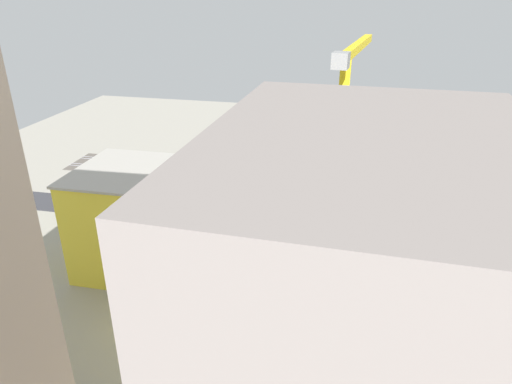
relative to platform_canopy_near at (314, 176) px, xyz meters
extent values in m
plane|color=#9E998C|center=(6.80, 14.00, -4.16)|extent=(199.72, 199.72, 0.00)
cube|color=#5B544C|center=(6.80, -6.92, -4.15)|extent=(125.03, 15.81, 0.01)
cube|color=#38383D|center=(6.80, 19.03, -4.15)|extent=(124.95, 11.00, 0.01)
cube|color=#9E9EA8|center=(6.80, -10.55, -3.98)|extent=(124.81, 2.12, 0.12)
cube|color=#9E9EA8|center=(6.80, -9.11, -3.98)|extent=(124.81, 2.12, 0.12)
cube|color=#9E9EA8|center=(6.80, -4.74, -3.98)|extent=(124.81, 2.12, 0.12)
cube|color=#9E9EA8|center=(6.80, -3.30, -3.98)|extent=(124.81, 2.12, 0.12)
cube|color=#C63D2D|center=(0.00, 0.00, 0.03)|extent=(65.84, 5.42, 0.47)
cylinder|color=slate|center=(-29.60, -0.47, -2.18)|extent=(0.30, 0.30, 3.95)
cylinder|color=slate|center=(-14.80, -0.24, -2.18)|extent=(0.30, 0.30, 3.95)
cylinder|color=slate|center=(0.00, 0.00, -2.18)|extent=(0.30, 0.30, 3.95)
cylinder|color=slate|center=(14.80, 0.24, -2.18)|extent=(0.30, 0.30, 3.95)
cylinder|color=slate|center=(29.60, 0.47, -2.18)|extent=(0.30, 0.30, 3.95)
cube|color=#B73328|center=(-2.46, -6.16, -0.23)|extent=(64.54, 5.22, 0.36)
cylinder|color=slate|center=(-31.47, -6.62, -2.28)|extent=(0.30, 0.30, 3.75)
cylinder|color=slate|center=(-16.96, -6.39, -2.28)|extent=(0.30, 0.30, 3.75)
cylinder|color=slate|center=(-2.46, -6.16, -2.28)|extent=(0.30, 0.30, 3.75)
cylinder|color=slate|center=(12.05, -5.92, -2.28)|extent=(0.30, 0.30, 3.75)
cylinder|color=slate|center=(26.56, -5.69, -2.28)|extent=(0.30, 0.30, 3.75)
cube|color=black|center=(-13.52, -9.83, -3.66)|extent=(16.34, 2.60, 1.00)
cylinder|color=black|center=(-12.05, -9.80, -1.86)|extent=(13.39, 2.81, 2.60)
cube|color=black|center=(-18.72, -9.91, -2.50)|extent=(2.99, 2.84, 3.30)
cylinder|color=black|center=(-6.87, -9.72, 0.14)|extent=(0.70, 0.70, 1.40)
cube|color=black|center=(-33.56, -9.83, -3.86)|extent=(17.28, 2.74, 0.60)
cube|color=#4C7F4C|center=(-33.56, -9.83, -1.61)|extent=(19.20, 3.39, 3.90)
cylinder|color=#355935|center=(-33.56, -9.83, 0.60)|extent=(18.44, 3.38, 3.08)
cube|color=black|center=(-12.98, 15.69, -4.01)|extent=(3.62, 1.80, 0.30)
cube|color=#474C51|center=(-12.98, 15.69, -3.43)|extent=(4.30, 1.89, 0.84)
cube|color=#1E2328|center=(-12.98, 15.69, -2.73)|extent=(2.43, 1.61, 0.56)
cube|color=black|center=(-4.45, 16.13, -4.01)|extent=(3.63, 1.87, 0.30)
cube|color=black|center=(-4.45, 16.13, -3.46)|extent=(4.31, 1.98, 0.79)
cube|color=#1E2328|center=(-4.45, 16.13, -2.79)|extent=(2.45, 1.66, 0.56)
cube|color=black|center=(3.00, 15.37, -4.01)|extent=(3.90, 1.95, 0.30)
cube|color=#474C51|center=(3.00, 15.37, -3.43)|extent=(4.63, 2.06, 0.85)
cube|color=#1E2328|center=(3.00, 15.37, -2.74)|extent=(2.62, 1.74, 0.53)
cube|color=black|center=(10.86, 15.81, -4.01)|extent=(3.46, 2.01, 0.30)
cube|color=navy|center=(10.86, 15.81, -3.44)|extent=(4.11, 2.13, 0.83)
cube|color=#1E2328|center=(10.86, 15.81, -2.72)|extent=(2.34, 1.79, 0.60)
cube|color=black|center=(18.08, 15.62, -4.01)|extent=(3.73, 1.79, 0.30)
cube|color=maroon|center=(18.08, 15.62, -3.41)|extent=(4.43, 1.89, 0.90)
cube|color=#1E2328|center=(18.08, 15.62, -2.65)|extent=(2.51, 1.61, 0.62)
cube|color=black|center=(25.74, 15.77, -4.01)|extent=(3.48, 1.95, 0.30)
cube|color=maroon|center=(25.74, 15.77, -3.41)|extent=(4.13, 2.05, 0.88)
cube|color=#1E2328|center=(25.74, 15.77, -2.68)|extent=(2.34, 1.75, 0.59)
cube|color=yellow|center=(17.28, 38.68, 4.80)|extent=(37.84, 18.47, 17.91)
cube|color=#ADA89E|center=(17.28, 38.68, 13.96)|extent=(38.45, 19.08, 0.40)
cube|color=gray|center=(-6.93, 39.72, -3.56)|extent=(3.60, 3.60, 1.20)
cube|color=yellow|center=(-6.93, 39.72, 14.47)|extent=(1.40, 1.40, 37.26)
cube|color=yellow|center=(-8.11, 29.39, 33.70)|extent=(4.23, 26.75, 1.20)
cube|color=gray|center=(-6.42, 44.19, 33.70)|extent=(2.26, 2.61, 2.00)
cube|color=black|center=(19.84, 24.56, -3.91)|extent=(8.97, 2.44, 0.50)
cube|color=white|center=(18.69, 24.59, -2.24)|extent=(6.67, 2.61, 2.82)
cube|color=#334C8C|center=(23.14, 24.46, -2.50)|extent=(2.38, 2.49, 2.31)
cube|color=black|center=(24.41, 25.17, -3.91)|extent=(9.46, 2.56, 0.50)
cube|color=silver|center=(23.33, 25.12, -2.15)|extent=(7.30, 2.69, 3.00)
cube|color=#334C8C|center=(28.01, 25.35, -2.37)|extent=(2.28, 2.44, 2.57)
cylinder|color=brown|center=(49.93, 23.38, -2.89)|extent=(0.38, 0.38, 2.54)
sphere|color=#2D7233|center=(49.93, 23.38, -0.08)|extent=(4.38, 4.38, 4.38)
cylinder|color=brown|center=(-21.44, 24.02, -2.22)|extent=(0.48, 0.48, 3.87)
sphere|color=#38843D|center=(-21.44, 24.02, 1.36)|extent=(4.71, 4.71, 4.71)
cylinder|color=brown|center=(36.03, 24.27, -2.61)|extent=(0.39, 0.39, 3.08)
sphere|color=#2D7233|center=(36.03, 24.27, 0.87)|extent=(5.54, 5.54, 5.54)
cylinder|color=#333333|center=(-5.76, 23.85, -1.49)|extent=(0.16, 0.16, 5.32)
cube|color=black|center=(-5.76, 23.85, 1.62)|extent=(0.36, 0.36, 0.90)
sphere|color=green|center=(-5.54, 23.85, 1.62)|extent=(0.20, 0.20, 0.20)
camera|label=1|loc=(-9.17, 103.19, 42.19)|focal=32.07mm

